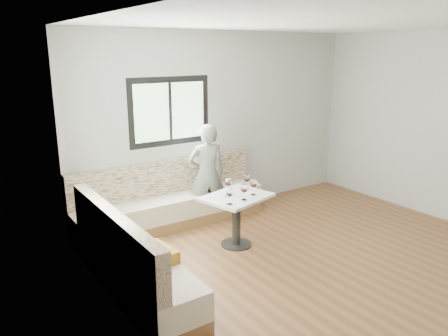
{
  "coord_description": "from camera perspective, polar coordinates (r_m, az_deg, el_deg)",
  "views": [
    {
      "loc": [
        -3.8,
        -3.18,
        2.5
      ],
      "look_at": [
        -0.79,
        1.26,
        1.06
      ],
      "focal_mm": 35.0,
      "sensor_mm": 36.0,
      "label": 1
    }
  ],
  "objects": [
    {
      "name": "room",
      "position": [
        5.07,
        14.29,
        2.18
      ],
      "size": [
        5.01,
        5.01,
        2.81
      ],
      "color": "brown",
      "rests_on": "ground"
    },
    {
      "name": "banquette",
      "position": [
        5.71,
        -8.82,
        -7.43
      ],
      "size": [
        2.9,
        2.8,
        0.95
      ],
      "color": "brown",
      "rests_on": "ground"
    },
    {
      "name": "table",
      "position": [
        5.71,
        1.64,
        -5.28
      ],
      "size": [
        0.98,
        0.84,
        0.69
      ],
      "rotation": [
        0.0,
        0.0,
        0.26
      ],
      "color": "black",
      "rests_on": "ground"
    },
    {
      "name": "person",
      "position": [
        6.43,
        -2.23,
        -0.8
      ],
      "size": [
        0.63,
        0.52,
        1.49
      ],
      "primitive_type": "imported",
      "rotation": [
        0.0,
        0.0,
        2.81
      ],
      "color": "slate",
      "rests_on": "ground"
    },
    {
      "name": "olive_ramekin",
      "position": [
        5.61,
        0.04,
        -3.57
      ],
      "size": [
        0.09,
        0.09,
        0.04
      ],
      "color": "white",
      "rests_on": "table"
    },
    {
      "name": "wine_glass_a",
      "position": [
        5.29,
        0.76,
        -3.24
      ],
      "size": [
        0.1,
        0.1,
        0.21
      ],
      "color": "white",
      "rests_on": "table"
    },
    {
      "name": "wine_glass_b",
      "position": [
        5.45,
        2.65,
        -2.71
      ],
      "size": [
        0.1,
        0.1,
        0.21
      ],
      "color": "white",
      "rests_on": "table"
    },
    {
      "name": "wine_glass_c",
      "position": [
        5.65,
        3.89,
        -2.07
      ],
      "size": [
        0.1,
        0.1,
        0.21
      ],
      "color": "white",
      "rests_on": "table"
    },
    {
      "name": "wine_glass_d",
      "position": [
        5.7,
        0.55,
        -1.89
      ],
      "size": [
        0.1,
        0.1,
        0.21
      ],
      "color": "white",
      "rests_on": "table"
    },
    {
      "name": "wine_glass_e",
      "position": [
        5.88,
        3.01,
        -1.36
      ],
      "size": [
        0.1,
        0.1,
        0.21
      ],
      "color": "white",
      "rests_on": "table"
    }
  ]
}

